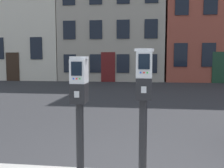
% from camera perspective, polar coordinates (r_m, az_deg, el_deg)
% --- Properties ---
extents(parking_meter_near_kerb, '(0.22, 0.25, 1.48)m').
position_cam_1_polar(parking_meter_near_kerb, '(2.86, -7.50, -2.97)').
color(parking_meter_near_kerb, black).
rests_on(parking_meter_near_kerb, sidewalk_slab).
extents(parking_meter_twin_adjacent, '(0.22, 0.25, 1.56)m').
position_cam_1_polar(parking_meter_twin_adjacent, '(2.76, 7.25, -2.07)').
color(parking_meter_twin_adjacent, black).
rests_on(parking_meter_twin_adjacent, sidewalk_slab).
extents(townhouse_grey_stucco, '(8.94, 5.69, 13.11)m').
position_cam_1_polar(townhouse_grey_stucco, '(23.38, -21.44, 17.56)').
color(townhouse_grey_stucco, beige).
rests_on(townhouse_grey_stucco, ground_plane).
extents(townhouse_orange_brick, '(7.68, 5.41, 9.48)m').
position_cam_1_polar(townhouse_orange_brick, '(20.44, 0.40, 14.56)').
color(townhouse_orange_brick, '#9E9384').
rests_on(townhouse_orange_brick, ground_plane).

